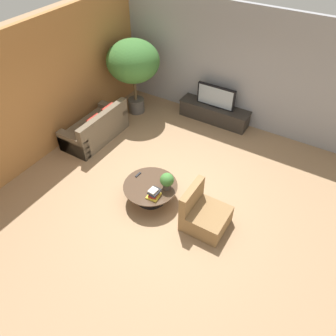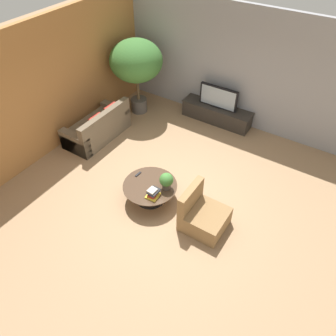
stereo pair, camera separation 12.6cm
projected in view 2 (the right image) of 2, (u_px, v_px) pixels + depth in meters
ground_plane at (170, 192)px, 7.04m from camera, size 24.00×24.00×0.00m
back_wall_stone at (241, 69)px, 8.04m from camera, size 7.40×0.12×3.00m
side_wall_left at (54, 85)px, 7.45m from camera, size 0.12×7.40×3.00m
media_console at (217, 114)px, 8.85m from camera, size 1.92×0.50×0.45m
television at (218, 97)px, 8.51m from camera, size 1.05×0.13×0.58m
coffee_table at (150, 189)px, 6.70m from camera, size 1.11×1.11×0.40m
couch_by_wall at (98, 128)px, 8.27m from camera, size 0.84×1.72×0.84m
armchair_wicker at (202, 216)px, 6.21m from camera, size 0.80×0.76×0.86m
potted_palm_tall at (136, 62)px, 8.42m from camera, size 1.37×1.37×2.03m
potted_plant_tabletop at (166, 181)px, 6.43m from camera, size 0.28×0.28×0.37m
book_stack at (153, 193)px, 6.36m from camera, size 0.25×0.28×0.17m
remote_black at (138, 174)px, 6.85m from camera, size 0.05×0.16×0.02m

